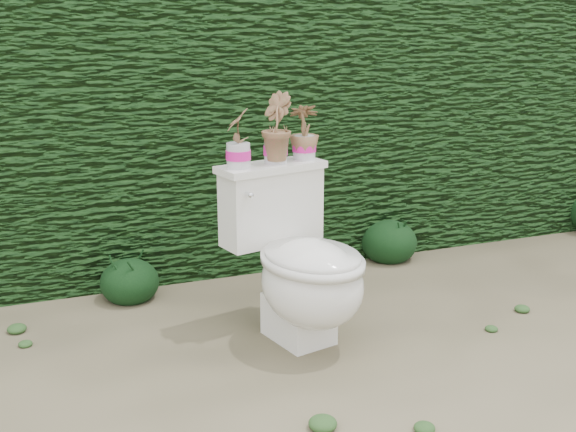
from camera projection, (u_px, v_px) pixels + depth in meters
name	position (u px, v px, depth m)	size (l,w,h in m)	color
ground	(332.00, 356.00, 3.12)	(60.00, 60.00, 0.00)	gray
hedge	(223.00, 122.00, 4.34)	(8.00, 1.00, 1.60)	#1F4B19
toilet	(301.00, 266.00, 3.18)	(0.59, 0.76, 0.78)	silver
potted_plant_left	(238.00, 140.00, 3.13)	(0.13, 0.09, 0.25)	#226F27
potted_plant_center	(275.00, 130.00, 3.23)	(0.17, 0.14, 0.30)	#226F27
potted_plant_right	(304.00, 133.00, 3.32)	(0.14, 0.14, 0.24)	#226F27
liriope_clump_1	(129.00, 277.00, 3.72)	(0.30, 0.30, 0.24)	black
liriope_clump_2	(389.00, 238.00, 4.32)	(0.33, 0.33, 0.27)	black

